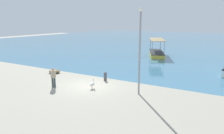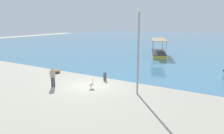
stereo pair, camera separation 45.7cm
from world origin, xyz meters
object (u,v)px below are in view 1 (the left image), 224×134
at_px(fishing_boat_far_right, 156,53).
at_px(net_pile, 54,71).
at_px(lamp_post, 140,48).
at_px(fisherman_standing, 53,77).
at_px(pelican, 92,84).
at_px(mooring_bollard, 105,76).

relative_size(fishing_boat_far_right, net_pile, 5.64).
bearing_deg(fishing_boat_far_right, lamp_post, -74.71).
bearing_deg(fishing_boat_far_right, fisherman_standing, -95.04).
distance_m(fisherman_standing, net_pile, 5.42).
bearing_deg(pelican, mooring_bollard, 98.61).
bearing_deg(pelican, fishing_boat_far_right, 93.51).
xyz_separation_m(lamp_post, fisherman_standing, (-6.95, -2.15, -2.72)).
xyz_separation_m(fishing_boat_far_right, mooring_bollard, (0.79, -16.74, -0.08)).
xyz_separation_m(lamp_post, mooring_bollard, (-4.33, 1.96, -3.19)).
height_order(mooring_bollard, net_pile, mooring_bollard).
bearing_deg(net_pile, lamp_post, -8.92).
height_order(pelican, net_pile, pelican).
distance_m(fishing_boat_far_right, lamp_post, 19.63).
bearing_deg(fisherman_standing, lamp_post, 17.18).
bearing_deg(pelican, net_pile, 160.46).
relative_size(lamp_post, fisherman_standing, 3.86).
height_order(lamp_post, mooring_bollard, lamp_post).
relative_size(fishing_boat_far_right, lamp_post, 1.11).
distance_m(pelican, net_pile, 7.22).
xyz_separation_m(lamp_post, net_pile, (-10.72, 1.68, -3.45)).
relative_size(pelican, lamp_post, 0.12).
relative_size(mooring_bollard, fisherman_standing, 0.49).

